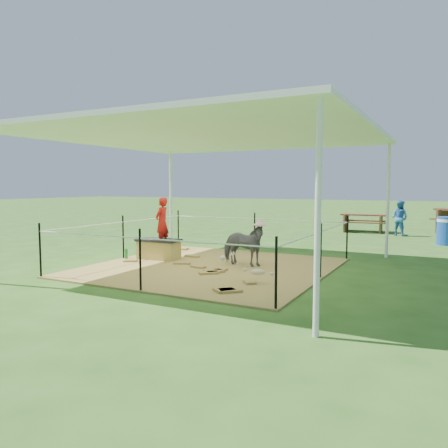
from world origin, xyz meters
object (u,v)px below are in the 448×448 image
at_px(trash_barrel, 446,231).
at_px(picnic_table_near, 363,223).
at_px(green_bottle, 126,254).
at_px(distant_person, 400,218).
at_px(woman, 162,217).
at_px(pony, 243,245).
at_px(straw_bale, 159,250).
at_px(foal, 258,271).

bearing_deg(trash_barrel, picnic_table_near, 136.47).
relative_size(green_bottle, picnic_table_near, 0.16).
bearing_deg(picnic_table_near, distant_person, -32.41).
bearing_deg(picnic_table_near, woman, -112.89).
bearing_deg(distant_person, picnic_table_near, -4.86).
distance_m(trash_barrel, distant_person, 2.35).
relative_size(green_bottle, trash_barrel, 0.31).
height_order(woman, pony, woman).
bearing_deg(distant_person, straw_bale, 84.60).
height_order(straw_bale, picnic_table_near, picnic_table_near).
height_order(straw_bale, distant_person, distant_person).
relative_size(woman, foal, 1.40).
xyz_separation_m(straw_bale, green_bottle, (-0.55, -0.45, -0.07)).
distance_m(straw_bale, foal, 3.18).
height_order(straw_bale, green_bottle, straw_bale).
xyz_separation_m(green_bottle, pony, (2.57, 0.57, 0.30)).
bearing_deg(distant_person, foal, 105.10).
distance_m(foal, distant_person, 9.02).
distance_m(woman, foal, 3.17).
xyz_separation_m(woman, pony, (1.92, 0.12, -0.51)).
height_order(green_bottle, foal, foal).
height_order(green_bottle, distant_person, distant_person).
bearing_deg(green_bottle, distant_person, 59.30).
bearing_deg(green_bottle, pony, 12.50).
height_order(green_bottle, picnic_table_near, picnic_table_near).
relative_size(straw_bale, foal, 1.17).
relative_size(foal, distant_person, 0.65).
relative_size(woman, trash_barrel, 1.35).
xyz_separation_m(pony, foal, (0.91, -1.36, -0.22)).
xyz_separation_m(straw_bale, foal, (2.92, -1.24, 0.01)).
distance_m(green_bottle, trash_barrel, 8.85).
height_order(woman, distant_person, woman).
relative_size(foal, picnic_table_near, 0.49).
bearing_deg(foal, picnic_table_near, 67.99).
bearing_deg(woman, foal, 63.34).
distance_m(green_bottle, distant_person, 9.46).
bearing_deg(pony, straw_bale, 97.97).
xyz_separation_m(green_bottle, foal, (3.47, -0.79, 0.09)).
xyz_separation_m(straw_bale, picnic_table_near, (2.99, 8.38, 0.09)).
relative_size(straw_bale, distant_person, 0.76).
bearing_deg(foal, straw_bale, 135.49).
xyz_separation_m(woman, green_bottle, (-0.65, -0.45, -0.81)).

